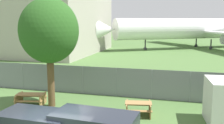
# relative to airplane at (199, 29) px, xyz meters

# --- Properties ---
(hangar_building) EXTENTS (26.15, 20.48, 14.98)m
(hangar_building) POSITION_rel_airplane_xyz_m (-29.86, -13.16, 2.84)
(hangar_building) COLOR #ADA899
(hangar_building) RESTS_ON ground
(perimeter_fence) EXTENTS (56.07, 0.07, 2.09)m
(perimeter_fence) POSITION_rel_airplane_xyz_m (-7.48, -36.00, -2.76)
(perimeter_fence) COLOR gray
(perimeter_fence) RESTS_ON ground
(airplane) EXTENTS (37.47, 30.92, 11.61)m
(airplane) POSITION_rel_airplane_xyz_m (0.00, 0.00, 0.00)
(airplane) COLOR white
(airplane) RESTS_ON ground
(picnic_bench_near_cabin) EXTENTS (2.05, 1.77, 0.76)m
(picnic_bench_near_cabin) POSITION_rel_airplane_xyz_m (-12.29, -39.39, -3.33)
(picnic_bench_near_cabin) COLOR #A37A47
(picnic_bench_near_cabin) RESTS_ON ground
(picnic_bench_open_grass) EXTENTS (1.75, 1.65, 0.76)m
(picnic_bench_open_grass) POSITION_rel_airplane_xyz_m (-5.31, -39.36, -3.34)
(picnic_bench_open_grass) COLOR #A37A47
(picnic_bench_open_grass) RESTS_ON ground
(tree_left_of_cabin) EXTENTS (3.65, 3.65, 6.81)m
(tree_left_of_cabin) POSITION_rel_airplane_xyz_m (-10.92, -39.19, 0.97)
(tree_left_of_cabin) COLOR brown
(tree_left_of_cabin) RESTS_ON ground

